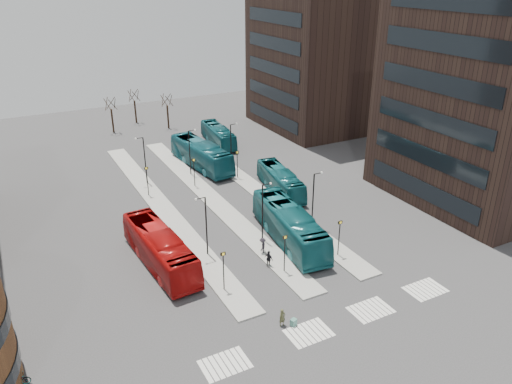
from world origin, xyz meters
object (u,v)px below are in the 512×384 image
teal_bus_d (218,135)px  commuter_c (263,246)px  suitcase (294,322)px  traveller (282,317)px  red_bus (160,248)px  commuter_b (269,259)px  commuter_a (188,261)px  teal_bus_c (280,181)px  teal_bus_a (289,225)px  bicycle_far (16,381)px  teal_bus_b (201,154)px

teal_bus_d → commuter_c: bearing=-101.6°
suitcase → traveller: (-0.77, 0.42, 0.46)m
red_bus → commuter_b: 10.09m
traveller → commuter_a: bearing=106.0°
teal_bus_c → commuter_c: (-8.95, -11.82, -0.63)m
teal_bus_a → commuter_c: 3.77m
red_bus → teal_bus_d: (18.98, 29.56, -0.26)m
red_bus → teal_bus_a: 12.99m
commuter_c → red_bus: bearing=-66.2°
commuter_c → bicycle_far: commuter_c is taller
teal_bus_c → bicycle_far: bearing=-140.2°
suitcase → teal_bus_b: 35.50m
commuter_a → bicycle_far: commuter_a is taller
red_bus → teal_bus_a: bearing=-11.7°
teal_bus_a → traveller: 13.25m
commuter_b → teal_bus_a: bearing=-72.6°
suitcase → commuter_b: commuter_b is taller
commuter_b → bicycle_far: commuter_b is taller
commuter_a → red_bus: bearing=-69.4°
suitcase → bicycle_far: (-19.43, 3.28, 0.18)m
commuter_a → commuter_b: size_ratio=1.08×
traveller → commuter_a: (-3.60, 10.80, 0.13)m
teal_bus_c → traveller: 25.37m
teal_bus_a → teal_bus_d: size_ratio=1.23×
suitcase → traveller: 0.99m
red_bus → commuter_c: bearing=-19.7°
suitcase → teal_bus_b: teal_bus_b is taller
commuter_a → commuter_b: commuter_a is taller
teal_bus_c → teal_bus_d: teal_bus_d is taller
teal_bus_a → teal_bus_c: 12.22m
commuter_b → commuter_c: size_ratio=0.97×
suitcase → red_bus: red_bus is taller
teal_bus_a → teal_bus_c: size_ratio=1.24×
traveller → commuter_c: (3.78, 10.11, 0.09)m
teal_bus_c → teal_bus_d: size_ratio=1.00×
teal_bus_d → commuter_b: teal_bus_d is taller
teal_bus_b → commuter_a: size_ratio=7.42×
teal_bus_b → commuter_a: 26.07m
teal_bus_c → bicycle_far: (-31.39, -19.08, -1.01)m
teal_bus_b → teal_bus_d: teal_bus_b is taller
teal_bus_b → commuter_c: 24.60m
teal_bus_b → commuter_b: 26.95m
commuter_b → suitcase: bearing=143.5°
suitcase → teal_bus_c: (11.96, 22.36, 1.18)m
teal_bus_b → commuter_b: size_ratio=8.03×
teal_bus_a → teal_bus_b: 23.44m
commuter_c → bicycle_far: bearing=-32.3°
traveller → commuter_c: bearing=67.1°
suitcase → bicycle_far: bicycle_far is taller
commuter_c → teal_bus_a: bearing=143.7°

